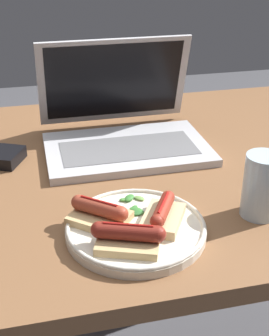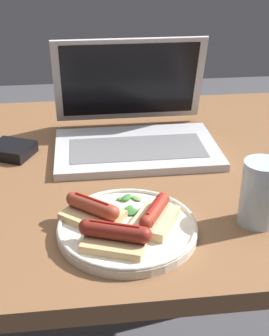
{
  "view_description": "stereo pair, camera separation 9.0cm",
  "coord_description": "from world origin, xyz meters",
  "px_view_note": "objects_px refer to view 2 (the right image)",
  "views": [
    {
      "loc": [
        -0.18,
        -0.92,
        1.21
      ],
      "look_at": [
        0.0,
        -0.14,
        0.8
      ],
      "focal_mm": 50.0,
      "sensor_mm": 36.0,
      "label": 1
    },
    {
      "loc": [
        -0.09,
        -0.93,
        1.21
      ],
      "look_at": [
        0.0,
        -0.14,
        0.8
      ],
      "focal_mm": 50.0,
      "sensor_mm": 36.0,
      "label": 2
    }
  ],
  "objects_px": {
    "external_drive": "(12,150)",
    "drinking_glass": "(260,193)",
    "plate": "(127,228)",
    "laptop": "(134,128)"
  },
  "relations": [
    {
      "from": "external_drive",
      "to": "drinking_glass",
      "type": "bearing_deg",
      "value": -10.16
    },
    {
      "from": "plate",
      "to": "drinking_glass",
      "type": "xyz_separation_m",
      "value": [
        0.23,
        0.01,
        0.05
      ]
    },
    {
      "from": "drinking_glass",
      "to": "external_drive",
      "type": "relative_size",
      "value": 1.01
    },
    {
      "from": "laptop",
      "to": "plate",
      "type": "relative_size",
      "value": 1.55
    },
    {
      "from": "laptop",
      "to": "plate",
      "type": "bearing_deg",
      "value": -98.74
    },
    {
      "from": "drinking_glass",
      "to": "external_drive",
      "type": "bearing_deg",
      "value": 144.63
    },
    {
      "from": "laptop",
      "to": "plate",
      "type": "distance_m",
      "value": 0.37
    },
    {
      "from": "laptop",
      "to": "drinking_glass",
      "type": "xyz_separation_m",
      "value": [
        0.18,
        -0.35,
        0.02
      ]
    },
    {
      "from": "plate",
      "to": "external_drive",
      "type": "relative_size",
      "value": 2.05
    },
    {
      "from": "plate",
      "to": "external_drive",
      "type": "distance_m",
      "value": 0.41
    }
  ]
}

